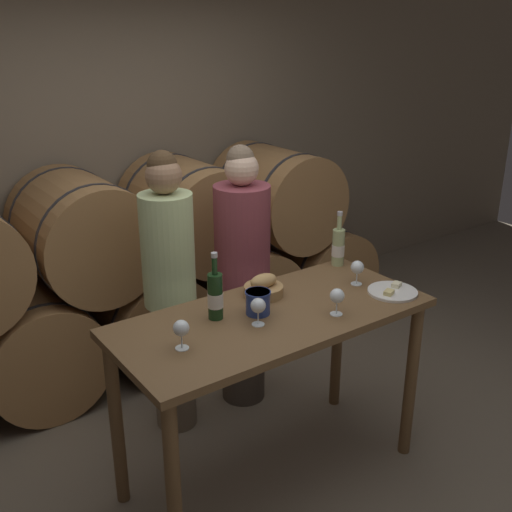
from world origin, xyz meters
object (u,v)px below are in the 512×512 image
(cheese_plate, at_px, (393,291))
(wine_glass_left, at_px, (258,306))
(wine_glass_far_left, at_px, (181,329))
(tasting_table, at_px, (273,339))
(person_left, at_px, (170,292))
(wine_glass_right, at_px, (357,268))
(wine_bottle_white, at_px, (338,247))
(wine_bottle_red, at_px, (215,296))
(blue_crock, at_px, (258,301))
(person_right, at_px, (243,277))
(wine_glass_center, at_px, (337,297))
(bread_basket, at_px, (264,288))

(cheese_plate, height_order, wine_glass_left, wine_glass_left)
(wine_glass_far_left, bearing_deg, tasting_table, 4.95)
(person_left, distance_m, wine_glass_far_left, 0.83)
(wine_glass_right, bearing_deg, wine_bottle_white, 67.36)
(wine_bottle_red, distance_m, blue_crock, 0.21)
(blue_crock, distance_m, wine_glass_left, 0.12)
(person_right, distance_m, wine_glass_center, 0.91)
(wine_glass_far_left, height_order, wine_glass_left, same)
(tasting_table, xyz_separation_m, wine_glass_far_left, (-0.52, -0.05, 0.24))
(wine_glass_center, bearing_deg, wine_glass_right, 31.49)
(person_right, relative_size, wine_glass_far_left, 12.24)
(wine_bottle_white, height_order, blue_crock, wine_bottle_white)
(person_right, xyz_separation_m, wine_glass_center, (-0.06, -0.88, 0.22))
(wine_glass_far_left, bearing_deg, wine_bottle_red, 30.69)
(blue_crock, xyz_separation_m, wine_glass_far_left, (-0.46, -0.08, 0.03))
(cheese_plate, distance_m, wine_glass_right, 0.22)
(wine_bottle_white, xyz_separation_m, wine_glass_left, (-0.81, -0.34, -0.02))
(wine_bottle_white, xyz_separation_m, wine_glass_right, (-0.11, -0.27, -0.02))
(tasting_table, height_order, person_right, person_right)
(wine_bottle_red, distance_m, wine_bottle_white, 0.95)
(bread_basket, bearing_deg, person_right, 67.16)
(cheese_plate, xyz_separation_m, wine_glass_center, (-0.41, -0.01, 0.08))
(person_left, height_order, wine_glass_far_left, person_left)
(wine_bottle_white, relative_size, bread_basket, 1.58)
(cheese_plate, xyz_separation_m, wine_glass_left, (-0.77, 0.12, 0.08))
(blue_crock, xyz_separation_m, wine_glass_center, (0.30, -0.23, 0.03))
(wine_bottle_red, relative_size, wine_glass_right, 2.47)
(wine_glass_center, bearing_deg, cheese_plate, 2.05)
(wine_bottle_white, bearing_deg, wine_glass_center, -133.32)
(tasting_table, bearing_deg, wine_glass_right, 1.82)
(wine_bottle_white, relative_size, wine_glass_right, 2.39)
(person_left, bearing_deg, wine_glass_center, -63.96)
(person_right, xyz_separation_m, wine_glass_far_left, (-0.82, -0.74, 0.22))
(wine_glass_left, height_order, wine_glass_right, same)
(cheese_plate, bearing_deg, tasting_table, 165.03)
(cheese_plate, bearing_deg, wine_glass_right, 110.60)
(wine_bottle_red, bearing_deg, bread_basket, 12.90)
(blue_crock, height_order, wine_glass_left, wine_glass_left)
(wine_bottle_red, height_order, wine_glass_left, wine_bottle_red)
(wine_bottle_red, distance_m, wine_glass_left, 0.21)
(cheese_plate, distance_m, wine_glass_center, 0.41)
(wine_bottle_red, bearing_deg, person_left, 84.21)
(wine_glass_left, bearing_deg, person_left, 94.87)
(tasting_table, relative_size, person_left, 0.94)
(tasting_table, xyz_separation_m, wine_glass_center, (0.24, -0.19, 0.24))
(wine_glass_center, bearing_deg, tasting_table, 141.87)
(person_right, height_order, wine_glass_far_left, person_right)
(tasting_table, height_order, wine_glass_center, wine_glass_center)
(bread_basket, bearing_deg, cheese_plate, -33.09)
(blue_crock, distance_m, wine_glass_center, 0.38)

